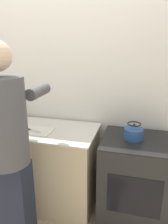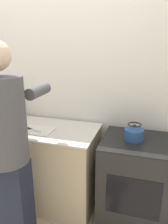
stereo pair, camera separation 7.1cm
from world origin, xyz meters
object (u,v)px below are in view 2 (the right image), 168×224
(person, at_px, (7,145))
(canister_jar, at_px, (18,111))
(knife, at_px, (33,130))
(oven, at_px, (135,181))
(kettle, at_px, (134,133))
(cutting_board, at_px, (35,130))

(person, relative_size, canister_jar, 10.24)
(knife, xyz_separation_m, canister_jar, (-0.37, 0.31, 0.07))
(oven, relative_size, kettle, 4.93)
(cutting_board, bearing_deg, kettle, 6.04)
(person, relative_size, knife, 8.88)
(cutting_board, distance_m, kettle, 0.99)
(canister_jar, bearing_deg, oven, -8.03)
(knife, bearing_deg, cutting_board, 66.41)
(knife, bearing_deg, canister_jar, 156.27)
(person, bearing_deg, knife, 94.09)
(kettle, bearing_deg, oven, -12.72)
(oven, relative_size, person, 0.50)
(kettle, bearing_deg, knife, -172.89)
(knife, height_order, kettle, kettle)
(person, xyz_separation_m, cutting_board, (-0.02, 0.48, -0.06))
(canister_jar, bearing_deg, knife, -40.23)
(knife, distance_m, kettle, 1.01)
(person, distance_m, knife, 0.46)
(knife, relative_size, canister_jar, 1.15)
(kettle, xyz_separation_m, canister_jar, (-1.37, 0.19, 0.03))
(canister_jar, bearing_deg, cutting_board, -37.04)
(kettle, distance_m, canister_jar, 1.38)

